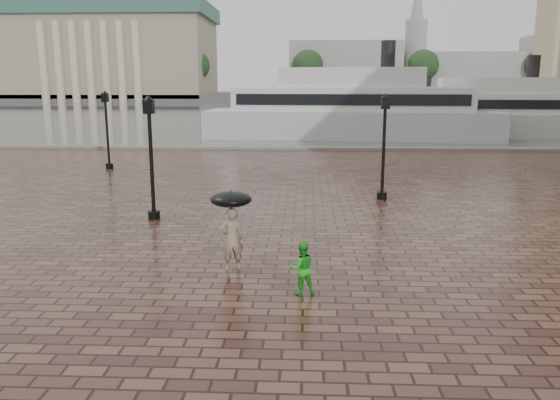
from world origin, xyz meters
The scene contains 13 objects.
ground centered at (0.00, 0.00, 0.00)m, with size 300.00×300.00×0.00m, color #351C18.
harbour_water centered at (0.00, 92.00, 0.00)m, with size 240.00×240.00×0.00m, color #40484E.
quay_edge centered at (0.00, 32.00, 0.00)m, with size 80.00×0.60×0.30m, color slate.
far_shore centered at (0.00, 160.00, 1.00)m, with size 300.00×60.00×2.00m, color #4C4C47.
museum centered at (-55.00, 144.61, 13.91)m, with size 57.00×32.50×26.00m.
distant_skyline centered at (48.14, 150.00, 9.45)m, with size 102.50×22.00×33.00m.
far_trees centered at (0.00, 138.00, 9.42)m, with size 188.00×8.00×13.50m.
street_lamps centered at (-5.00, 15.33, 2.33)m, with size 15.44×12.44×4.40m.
adult_pedestrian centered at (-2.32, 4.49, 0.87)m, with size 0.63×0.41×1.73m, color gray.
child_pedestrian centered at (-0.42, 2.83, 0.65)m, with size 0.63×0.49×1.30m, color green.
ferry_near centered at (3.71, 40.82, 2.59)m, with size 26.75×8.76×8.62m.
ferry_far centered at (17.76, 43.17, 2.24)m, with size 23.21×7.81×7.47m.
umbrella centered at (-2.32, 4.49, 1.96)m, with size 1.10×1.10×1.15m.
Camera 1 is at (-0.35, -9.57, 4.98)m, focal length 35.00 mm.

